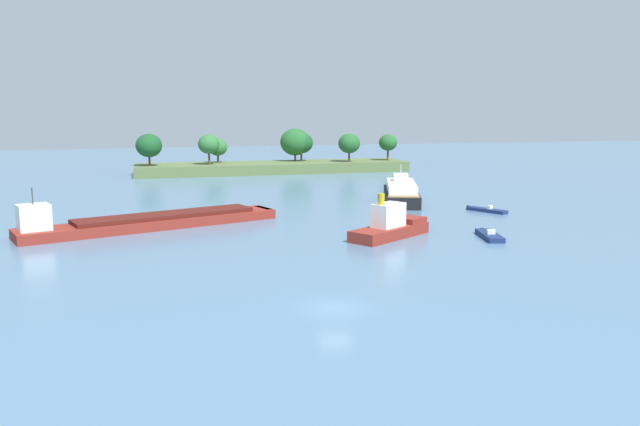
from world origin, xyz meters
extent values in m
plane|color=slate|center=(0.00, 0.00, 0.00)|extent=(400.00, 400.00, 0.00)
cube|color=#566B3D|center=(15.51, 97.83, 1.10)|extent=(60.32, 12.79, 2.20)
cylinder|color=#513823|center=(-11.38, 95.78, 3.27)|extent=(0.44, 0.44, 2.14)
ellipsoid|color=#194C23|center=(-11.38, 95.78, 6.51)|extent=(5.42, 5.42, 4.88)
cylinder|color=#513823|center=(1.02, 95.92, 3.48)|extent=(0.44, 0.44, 2.56)
ellipsoid|color=#2D6B33|center=(1.02, 95.92, 6.59)|extent=(4.57, 4.57, 4.12)
cylinder|color=#513823|center=(3.47, 100.83, 3.08)|extent=(0.44, 0.44, 1.75)
ellipsoid|color=#2D6B33|center=(3.47, 100.83, 5.64)|extent=(4.22, 4.22, 3.80)
cylinder|color=#513823|center=(21.13, 100.66, 3.02)|extent=(0.44, 0.44, 1.63)
ellipsoid|color=#235B28|center=(21.13, 100.66, 6.56)|extent=(6.83, 6.83, 6.14)
cylinder|color=#513823|center=(22.51, 100.30, 3.21)|extent=(0.44, 0.44, 2.02)
ellipsoid|color=#194C23|center=(22.51, 100.30, 6.37)|extent=(5.38, 5.38, 4.84)
cylinder|color=#513823|center=(32.30, 94.86, 3.30)|extent=(0.44, 0.44, 2.20)
ellipsoid|color=#235B28|center=(32.30, 94.86, 6.37)|extent=(4.92, 4.92, 4.43)
cylinder|color=#513823|center=(42.36, 96.53, 3.43)|extent=(0.44, 0.44, 2.45)
ellipsoid|color=#235B28|center=(42.36, 96.53, 6.35)|extent=(4.23, 4.23, 3.81)
cube|color=maroon|center=(13.08, 22.40, 0.62)|extent=(10.77, 8.53, 1.24)
cube|color=maroon|center=(16.22, 24.39, 1.54)|extent=(4.14, 4.16, 0.60)
cube|color=white|center=(12.83, 22.24, 2.54)|extent=(4.31, 3.84, 2.60)
cylinder|color=gold|center=(11.74, 21.55, 4.44)|extent=(0.70, 0.70, 1.20)
cylinder|color=black|center=(17.65, 25.29, 0.74)|extent=(0.63, 0.75, 0.70)
cube|color=navy|center=(23.52, 19.08, 0.27)|extent=(3.07, 6.06, 0.54)
cube|color=white|center=(23.42, 18.66, 0.79)|extent=(0.94, 0.69, 0.50)
cube|color=black|center=(24.27, 22.05, 0.28)|extent=(0.38, 0.35, 0.56)
cube|color=maroon|center=(-11.79, 35.26, 0.57)|extent=(30.59, 14.47, 1.14)
cube|color=#4F1812|center=(-10.37, 35.74, 1.39)|extent=(21.65, 10.82, 0.50)
cube|color=white|center=(-24.22, 31.03, 2.54)|extent=(3.89, 3.56, 2.80)
cylinder|color=#333338|center=(-24.22, 31.03, 4.84)|extent=(0.12, 0.12, 1.80)
cube|color=maroon|center=(2.35, 40.07, 0.63)|extent=(2.02, 3.73, 1.03)
cube|color=navy|center=(32.63, 35.26, 0.23)|extent=(3.82, 5.83, 0.46)
cube|color=white|center=(32.82, 34.86, 0.71)|extent=(0.84, 0.75, 0.50)
cube|color=black|center=(31.26, 38.00, 0.28)|extent=(0.41, 0.39, 0.56)
cube|color=black|center=(24.88, 47.13, 0.87)|extent=(10.07, 16.84, 1.74)
cube|color=white|center=(24.88, 47.13, 2.39)|extent=(8.17, 13.25, 1.30)
cube|color=white|center=(25.57, 49.03, 3.59)|extent=(2.87, 3.00, 1.10)
cube|color=#937551|center=(22.68, 41.06, 1.82)|extent=(5.10, 4.22, 0.16)
cylinder|color=silver|center=(25.57, 49.03, 4.84)|extent=(0.10, 0.10, 1.40)
camera|label=1|loc=(-12.75, -41.33, 13.93)|focal=35.53mm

